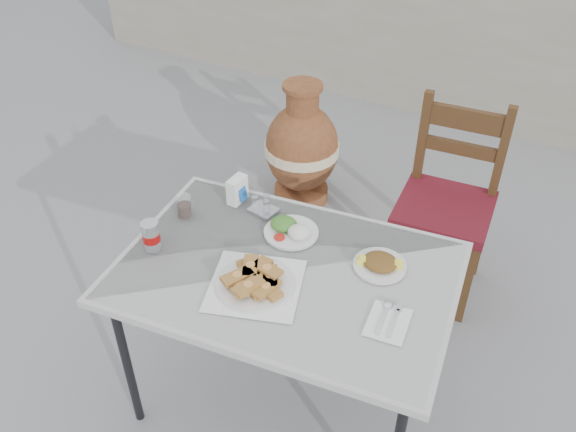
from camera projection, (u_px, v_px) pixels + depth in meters
The scene contains 13 objects.
ground at pixel (277, 368), 2.51m from camera, with size 80.00×80.00×0.00m, color slate.
cafe_table at pixel (286, 280), 2.02m from camera, with size 1.18×0.88×0.67m.
pide_plate at pixel (255, 279), 1.92m from camera, with size 0.36×0.36×0.06m.
salad_rice_plate at pixel (291, 229), 2.13m from camera, with size 0.19×0.19×0.05m.
salad_chopped_plate at pixel (380, 263), 1.99m from camera, with size 0.18×0.18×0.04m.
soda_can at pixel (151, 236), 2.05m from camera, with size 0.06×0.06×0.11m.
cola_glass at pixel (184, 207), 2.20m from camera, with size 0.06×0.06×0.08m.
napkin_holder at pixel (237, 190), 2.26m from camera, with size 0.06×0.09×0.10m.
condiment_caddy at pixel (263, 207), 2.23m from camera, with size 0.11×0.09×0.07m.
cutlery_napkin at pixel (388, 319), 1.82m from camera, with size 0.14×0.17×0.01m.
chair at pixel (447, 201), 2.64m from camera, with size 0.43×0.43×0.89m.
terracotta_urn at pixel (302, 149), 3.25m from camera, with size 0.40×0.40×0.70m.
back_wall at pixel (473, 30), 3.87m from camera, with size 6.00×0.25×1.20m, color gray.
Camera 1 is at (0.82, -1.38, 2.03)m, focal length 38.00 mm.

